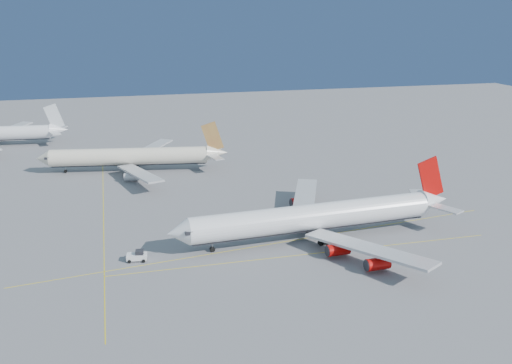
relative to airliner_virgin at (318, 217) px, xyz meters
name	(u,v)px	position (x,y,z in m)	size (l,w,h in m)	color
ground	(271,234)	(-10.40, 5.42, -5.43)	(500.00, 500.00, 0.00)	slate
taxiway_lines	(207,230)	(-25.11, 11.76, -5.42)	(118.86, 140.00, 0.02)	yellow
airliner_virgin	(318,217)	(0.00, 0.00, 0.00)	(73.05, 65.50, 18.02)	white
airliner_etihad	(134,157)	(-39.82, 72.42, -0.30)	(64.53, 59.03, 16.87)	beige
pushback_tug	(137,256)	(-43.22, -2.35, -4.29)	(4.65, 3.23, 2.45)	white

